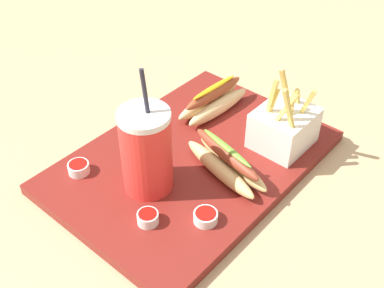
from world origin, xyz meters
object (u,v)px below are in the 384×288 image
ketchup_cup_1 (206,216)px  ketchup_cup_2 (79,167)px  fries_basket (284,127)px  hot_dog_2 (226,162)px  hot_dog_1 (214,101)px  ketchup_cup_3 (148,217)px  soda_cup (146,151)px

ketchup_cup_1 → ketchup_cup_2: bearing=103.7°
fries_basket → hot_dog_2: size_ratio=0.81×
fries_basket → ketchup_cup_2: 0.37m
hot_dog_1 → ketchup_cup_1: hot_dog_1 is taller
hot_dog_1 → hot_dog_2: bearing=-134.5°
ketchup_cup_3 → ketchup_cup_1: bearing=-47.3°
hot_dog_1 → ketchup_cup_2: 0.30m
ketchup_cup_3 → fries_basket: bearing=-9.6°
soda_cup → hot_dog_1: size_ratio=1.28×
hot_dog_2 → ketchup_cup_3: bearing=173.1°
fries_basket → ketchup_cup_1: 0.24m
soda_cup → ketchup_cup_2: bearing=116.9°
soda_cup → ketchup_cup_2: (-0.06, 0.11, -0.06)m
ketchup_cup_1 → ketchup_cup_3: size_ratio=1.13×
fries_basket → ketchup_cup_3: 0.30m
soda_cup → fries_basket: size_ratio=1.48×
soda_cup → ketchup_cup_3: (-0.06, -0.06, -0.06)m
ketchup_cup_1 → fries_basket: bearing=3.5°
ketchup_cup_3 → hot_dog_2: bearing=-6.9°
soda_cup → hot_dog_1: bearing=12.5°
ketchup_cup_3 → ketchup_cup_2: bearing=89.1°
ketchup_cup_1 → ketchup_cup_2: (-0.06, 0.24, 0.00)m
fries_basket → ketchup_cup_2: (-0.30, 0.22, -0.03)m
ketchup_cup_1 → ketchup_cup_2: ketchup_cup_2 is taller
hot_dog_1 → ketchup_cup_3: bearing=-159.6°
hot_dog_2 → ketchup_cup_1: hot_dog_2 is taller
fries_basket → hot_dog_1: fries_basket is taller
hot_dog_1 → ketchup_cup_3: hot_dog_1 is taller
soda_cup → ketchup_cup_2: soda_cup is taller
fries_basket → ketchup_cup_1: fries_basket is taller
ketchup_cup_2 → ketchup_cup_3: (-0.00, -0.17, 0.00)m
soda_cup → hot_dog_2: (0.11, -0.08, -0.05)m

